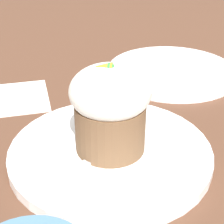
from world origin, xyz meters
TOP-DOWN VIEW (x-y plane):
  - ground_plane at (0.00, 0.00)m, footprint 4.00×4.00m
  - dessert_plate at (0.00, 0.00)m, footprint 0.26×0.26m
  - carrot_cake at (-0.00, -0.00)m, footprint 0.10×0.10m
  - spoon at (0.02, 0.03)m, footprint 0.10×0.10m
  - side_plate at (-0.08, -0.28)m, footprint 0.24×0.24m
  - paper_napkin at (0.20, -0.14)m, footprint 0.18×0.17m

SIDE VIEW (x-z plane):
  - ground_plane at x=0.00m, z-range 0.00..0.00m
  - paper_napkin at x=0.20m, z-range 0.00..0.00m
  - side_plate at x=-0.08m, z-range 0.00..0.01m
  - dessert_plate at x=0.00m, z-range 0.00..0.01m
  - spoon at x=0.02m, z-range 0.01..0.02m
  - carrot_cake at x=0.00m, z-range 0.02..0.13m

